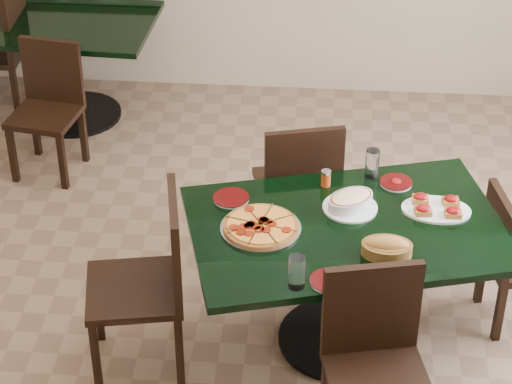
# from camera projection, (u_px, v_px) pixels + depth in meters

# --- Properties ---
(floor) EXTENTS (5.50, 5.50, 0.00)m
(floor) POSITION_uv_depth(u_px,v_px,m) (275.00, 326.00, 5.38)
(floor) COLOR brown
(floor) RESTS_ON ground
(room_shell) EXTENTS (5.50, 5.50, 5.50)m
(room_shell) POSITION_uv_depth(u_px,v_px,m) (463.00, 2.00, 6.08)
(room_shell) COLOR white
(room_shell) RESTS_ON floor
(main_table) EXTENTS (1.73, 1.35, 0.75)m
(main_table) POSITION_uv_depth(u_px,v_px,m) (345.00, 255.00, 4.97)
(main_table) COLOR black
(main_table) RESTS_ON floor
(back_table) EXTENTS (1.25, 0.94, 0.75)m
(back_table) POSITION_uv_depth(u_px,v_px,m) (69.00, 51.00, 6.99)
(back_table) COLOR black
(back_table) RESTS_ON floor
(chair_far) EXTENTS (0.53, 0.53, 0.93)m
(chair_far) POSITION_uv_depth(u_px,v_px,m) (299.00, 184.00, 5.59)
(chair_far) COLOR black
(chair_far) RESTS_ON floor
(chair_near) EXTENTS (0.53, 0.53, 0.95)m
(chair_near) POSITION_uv_depth(u_px,v_px,m) (375.00, 355.00, 4.42)
(chair_near) COLOR black
(chair_near) RESTS_ON floor
(chair_right) EXTENTS (0.44, 0.44, 0.80)m
(chair_right) POSITION_uv_depth(u_px,v_px,m) (512.00, 254.00, 5.19)
(chair_right) COLOR black
(chair_right) RESTS_ON floor
(chair_left) EXTENTS (0.54, 0.54, 1.00)m
(chair_left) POSITION_uv_depth(u_px,v_px,m) (153.00, 275.00, 4.84)
(chair_left) COLOR black
(chair_left) RESTS_ON floor
(back_chair_near) EXTENTS (0.47, 0.47, 0.87)m
(back_chair_near) POSITION_uv_depth(u_px,v_px,m) (49.00, 101.00, 6.47)
(back_chair_near) COLOR black
(back_chair_near) RESTS_ON floor
(back_chair_left) EXTENTS (0.48, 0.48, 1.00)m
(back_chair_left) POSITION_uv_depth(u_px,v_px,m) (2.00, 42.00, 7.02)
(back_chair_left) COLOR black
(back_chair_left) RESTS_ON floor
(pepperoni_pizza) EXTENTS (0.40, 0.40, 0.04)m
(pepperoni_pizza) POSITION_uv_depth(u_px,v_px,m) (261.00, 226.00, 4.83)
(pepperoni_pizza) COLOR #BBBBC2
(pepperoni_pizza) RESTS_ON main_table
(lasagna_casserole) EXTENTS (0.30, 0.28, 0.09)m
(lasagna_casserole) POSITION_uv_depth(u_px,v_px,m) (350.00, 201.00, 4.96)
(lasagna_casserole) COLOR silver
(lasagna_casserole) RESTS_ON main_table
(bread_basket) EXTENTS (0.24, 0.17, 0.10)m
(bread_basket) POSITION_uv_depth(u_px,v_px,m) (387.00, 247.00, 4.65)
(bread_basket) COLOR brown
(bread_basket) RESTS_ON main_table
(bruschetta_platter) EXTENTS (0.37, 0.27, 0.05)m
(bruschetta_platter) POSITION_uv_depth(u_px,v_px,m) (436.00, 207.00, 4.96)
(bruschetta_platter) COLOR silver
(bruschetta_platter) RESTS_ON main_table
(side_plate_near) EXTENTS (0.18, 0.18, 0.02)m
(side_plate_near) POSITION_uv_depth(u_px,v_px,m) (329.00, 281.00, 4.50)
(side_plate_near) COLOR silver
(side_plate_near) RESTS_ON main_table
(side_plate_far_r) EXTENTS (0.17, 0.17, 0.03)m
(side_plate_far_r) POSITION_uv_depth(u_px,v_px,m) (396.00, 182.00, 5.17)
(side_plate_far_r) COLOR silver
(side_plate_far_r) RESTS_ON main_table
(side_plate_far_l) EXTENTS (0.19, 0.19, 0.02)m
(side_plate_far_l) POSITION_uv_depth(u_px,v_px,m) (231.00, 198.00, 5.05)
(side_plate_far_l) COLOR silver
(side_plate_far_l) RESTS_ON main_table
(napkin_setting) EXTENTS (0.21, 0.21, 0.01)m
(napkin_setting) POSITION_uv_depth(u_px,v_px,m) (344.00, 280.00, 4.51)
(napkin_setting) COLOR white
(napkin_setting) RESTS_ON main_table
(water_glass_a) EXTENTS (0.07, 0.07, 0.16)m
(water_glass_a) POSITION_uv_depth(u_px,v_px,m) (372.00, 163.00, 5.19)
(water_glass_a) COLOR white
(water_glass_a) RESTS_ON main_table
(water_glass_b) EXTENTS (0.08, 0.08, 0.16)m
(water_glass_b) POSITION_uv_depth(u_px,v_px,m) (297.00, 272.00, 4.43)
(water_glass_b) COLOR white
(water_glass_b) RESTS_ON main_table
(pepper_shaker) EXTENTS (0.05, 0.05, 0.09)m
(pepper_shaker) POSITION_uv_depth(u_px,v_px,m) (326.00, 178.00, 5.14)
(pepper_shaker) COLOR #C14214
(pepper_shaker) RESTS_ON main_table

